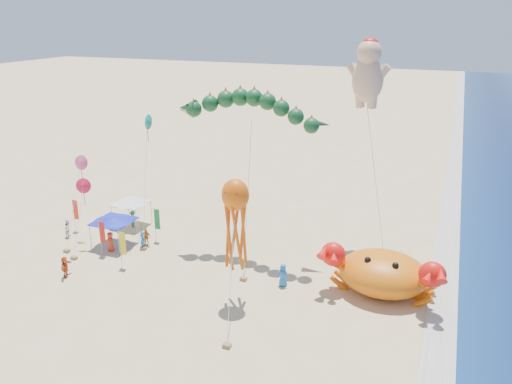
# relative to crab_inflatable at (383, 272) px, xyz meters

# --- Properties ---
(ground) EXTENTS (320.00, 320.00, 0.00)m
(ground) POSITION_rel_crab_inflatable_xyz_m (-7.77, -2.07, -1.66)
(ground) COLOR #D1B784
(ground) RESTS_ON ground
(foam_strip) EXTENTS (320.00, 320.00, 0.00)m
(foam_strip) POSITION_rel_crab_inflatable_xyz_m (4.23, -2.07, -1.65)
(foam_strip) COLOR silver
(foam_strip) RESTS_ON ground
(crab_inflatable) EXTENTS (8.61, 5.67, 3.77)m
(crab_inflatable) POSITION_rel_crab_inflatable_xyz_m (0.00, 0.00, 0.00)
(crab_inflatable) COLOR orange
(crab_inflatable) RESTS_ON ground
(dragon_kite) EXTENTS (12.03, 6.74, 13.16)m
(dragon_kite) POSITION_rel_crab_inflatable_xyz_m (-11.52, 2.97, 10.18)
(dragon_kite) COLOR #11401E
(dragon_kite) RESTS_ON ground
(cherub_kite) EXTENTS (4.84, 6.36, 17.37)m
(cherub_kite) POSITION_rel_crab_inflatable_xyz_m (-3.49, 8.42, 13.09)
(cherub_kite) COLOR #E9B28E
(cherub_kite) RESTS_ON ground
(octopus_kite) EXTENTS (2.88, 6.36, 8.94)m
(octopus_kite) POSITION_rel_crab_inflatable_xyz_m (-9.45, -4.58, 4.60)
(octopus_kite) COLOR #E35A0B
(octopus_kite) RESTS_ON ground
(canopy_blue) EXTENTS (3.44, 3.44, 2.71)m
(canopy_blue) POSITION_rel_crab_inflatable_xyz_m (-22.82, -0.54, 0.78)
(canopy_blue) COLOR gray
(canopy_blue) RESTS_ON ground
(canopy_white) EXTENTS (3.14, 3.14, 2.71)m
(canopy_white) POSITION_rel_crab_inflatable_xyz_m (-23.97, 3.64, 0.78)
(canopy_white) COLOR gray
(canopy_white) RESTS_ON ground
(feather_flags) EXTENTS (8.90, 5.25, 3.20)m
(feather_flags) POSITION_rel_crab_inflatable_xyz_m (-22.48, -1.02, 0.35)
(feather_flags) COLOR gray
(feather_flags) RESTS_ON ground
(beachgoers) EXTENTS (21.61, 11.22, 1.78)m
(beachgoers) POSITION_rel_crab_inflatable_xyz_m (-20.93, -1.36, -0.82)
(beachgoers) COLOR #1F70BA
(beachgoers) RESTS_ON ground
(small_kites) EXTENTS (6.86, 7.54, 11.09)m
(small_kites) POSITION_rel_crab_inflatable_xyz_m (-24.00, 0.24, 5.16)
(small_kites) COLOR #E04A8B
(small_kites) RESTS_ON ground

